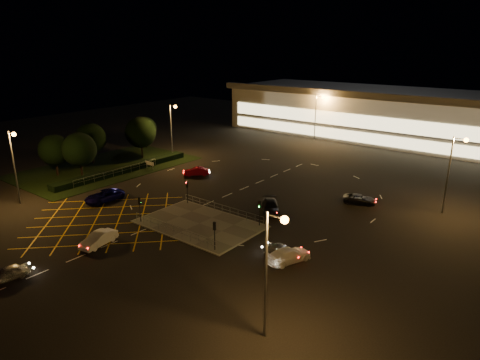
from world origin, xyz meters
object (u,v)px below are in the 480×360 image
Objects in this scene: signal_se at (215,230)px; signal_nw at (187,187)px; car_queue_white at (99,239)px; car_near_silver at (7,273)px; car_left_blue at (104,196)px; signal_sw at (140,204)px; car_east_grey at (360,199)px; car_right_silver at (283,250)px; car_far_dkgrey at (271,207)px; car_approach_white at (289,255)px; car_circ_red at (196,171)px; signal_ne at (260,208)px.

signal_nw is at bearing -33.65° from signal_se.
signal_nw is at bearing 84.74° from car_queue_white.
car_near_silver is 0.69× the size of car_left_blue.
signal_se is 14.41m from signal_nw.
signal_sw is 7.99m from signal_nw.
signal_se is at bearing 63.37° from car_near_silver.
car_right_silver is at bearing 161.19° from car_east_grey.
car_left_blue reaches higher than car_far_dkgrey.
car_left_blue is at bearing 22.65° from car_approach_white.
car_queue_white is 1.23× the size of car_right_silver.
signal_se is 1.00× the size of signal_nw.
signal_sw reaches higher than car_far_dkgrey.
car_far_dkgrey is at bearing 28.75° from car_circ_red.
car_circ_red is (-18.63, 5.66, -0.05)m from car_far_dkgrey.
car_east_grey is (17.43, 38.77, -0.02)m from car_near_silver.
signal_se and signal_ne have the same top height.
car_queue_white is at bearing 117.11° from car_right_silver.
signal_sw is 0.63× the size of car_far_dkgrey.
car_approach_white is (7.30, -5.18, -1.66)m from signal_ne.
signal_se is 8.00m from car_approach_white.
car_east_grey is at bearing -128.90° from signal_sw.
car_near_silver is 1.04× the size of car_right_silver.
car_queue_white is at bearing 48.42° from car_approach_white.
car_far_dkgrey is 1.13× the size of car_east_grey.
signal_nw is at bearing 180.00° from signal_ne.
signal_se is 0.71× the size of car_east_grey.
signal_sw is 0.76× the size of car_circ_red.
car_queue_white reaches higher than car_right_silver.
car_circ_red is (-8.17, 10.28, -1.69)m from signal_nw.
car_left_blue reaches higher than car_east_grey.
signal_sw is 0.71× the size of car_queue_white.
car_approach_white is at bearing -124.26° from car_right_silver.
signal_nw reaches higher than car_queue_white.
car_approach_white is (19.30, -5.18, -1.66)m from signal_nw.
signal_ne is at bearing 18.64° from car_circ_red.
car_circ_red is at bearing 125.12° from car_far_dkgrey.
car_far_dkgrey is (9.63, 28.75, 0.09)m from car_near_silver.
signal_ne reaches higher than car_east_grey.
signal_sw is 1.00× the size of signal_ne.
car_right_silver is 0.74× the size of car_approach_white.
car_circ_red is (-20.17, 18.27, -1.69)m from signal_se.
car_right_silver is 1.31m from car_approach_white.
signal_sw is 0.58× the size of car_left_blue.
signal_sw is at bearing -20.25° from car_circ_red.
signal_se reaches higher than car_right_silver.
signal_sw is 29.13m from car_east_grey.
car_far_dkgrey is 13.20m from car_approach_white.
signal_sw is 1.00× the size of signal_nw.
car_right_silver is 19.17m from car_east_grey.
signal_ne reaches higher than car_left_blue.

